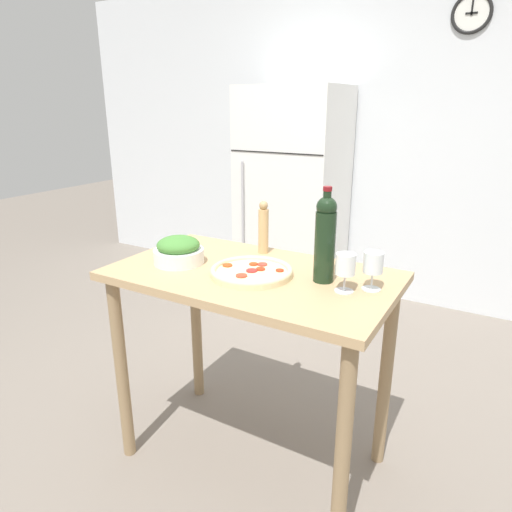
# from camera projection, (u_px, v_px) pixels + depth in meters

# --- Properties ---
(ground_plane) EXTENTS (14.00, 14.00, 0.00)m
(ground_plane) POSITION_uv_depth(u_px,v_px,m) (252.00, 455.00, 2.18)
(ground_plane) COLOR slate
(wall_back) EXTENTS (6.40, 0.08, 2.60)m
(wall_back) POSITION_uv_depth(u_px,v_px,m) (396.00, 143.00, 3.63)
(wall_back) COLOR silver
(wall_back) RESTS_ON ground_plane
(refrigerator) EXTENTS (0.79, 0.68, 1.74)m
(refrigerator) POSITION_uv_depth(u_px,v_px,m) (292.00, 196.00, 3.80)
(refrigerator) COLOR white
(refrigerator) RESTS_ON ground_plane
(prep_counter) EXTENTS (1.16, 0.67, 0.94)m
(prep_counter) POSITION_uv_depth(u_px,v_px,m) (252.00, 306.00, 1.93)
(prep_counter) COLOR tan
(prep_counter) RESTS_ON ground_plane
(wine_bottle) EXTENTS (0.08, 0.08, 0.37)m
(wine_bottle) POSITION_uv_depth(u_px,v_px,m) (325.00, 237.00, 1.73)
(wine_bottle) COLOR black
(wine_bottle) RESTS_ON prep_counter
(wine_glass_near) EXTENTS (0.07, 0.07, 0.15)m
(wine_glass_near) POSITION_uv_depth(u_px,v_px,m) (345.00, 266.00, 1.66)
(wine_glass_near) COLOR silver
(wine_glass_near) RESTS_ON prep_counter
(wine_glass_far) EXTENTS (0.07, 0.07, 0.15)m
(wine_glass_far) POSITION_uv_depth(u_px,v_px,m) (373.00, 264.00, 1.67)
(wine_glass_far) COLOR silver
(wine_glass_far) RESTS_ON prep_counter
(pepper_mill) EXTENTS (0.05, 0.05, 0.24)m
(pepper_mill) POSITION_uv_depth(u_px,v_px,m) (263.00, 228.00, 2.09)
(pepper_mill) COLOR tan
(pepper_mill) RESTS_ON prep_counter
(salad_bowl) EXTENTS (0.22, 0.22, 0.12)m
(salad_bowl) POSITION_uv_depth(u_px,v_px,m) (179.00, 251.00, 1.97)
(salad_bowl) COLOR white
(salad_bowl) RESTS_ON prep_counter
(homemade_pizza) EXTENTS (0.34, 0.34, 0.03)m
(homemade_pizza) POSITION_uv_depth(u_px,v_px,m) (252.00, 271.00, 1.84)
(homemade_pizza) COLOR beige
(homemade_pizza) RESTS_ON prep_counter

